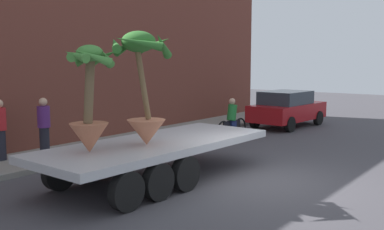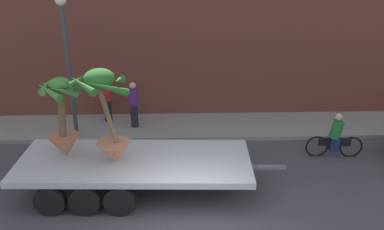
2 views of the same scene
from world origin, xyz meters
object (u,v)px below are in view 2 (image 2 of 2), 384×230
pedestrian_near_gate (134,104)px  pedestrian_far_left (107,99)px  cyclist (335,138)px  potted_palm_middle (63,122)px  potted_palm_rear (107,117)px  street_lamp (67,50)px  flatbed_trailer (125,166)px

pedestrian_near_gate → pedestrian_far_left: size_ratio=1.00×
cyclist → pedestrian_far_left: bearing=160.3°
potted_palm_middle → potted_palm_rear: bearing=-16.2°
potted_palm_middle → pedestrian_near_gate: bearing=69.1°
street_lamp → potted_palm_middle: bearing=-80.1°
potted_palm_rear → pedestrian_far_left: (-0.86, 4.66, -1.26)m
potted_palm_rear → flatbed_trailer: bearing=23.1°
pedestrian_far_left → potted_palm_middle: bearing=-95.2°
cyclist → street_lamp: street_lamp is taller
pedestrian_far_left → street_lamp: (-0.92, -1.26, 2.19)m
potted_palm_rear → potted_palm_middle: potted_palm_rear is taller
cyclist → street_lamp: 9.11m
pedestrian_far_left → flatbed_trailer: bearing=-74.9°
flatbed_trailer → pedestrian_near_gate: bearing=92.3°
pedestrian_near_gate → street_lamp: bearing=-159.7°
potted_palm_middle → cyclist: bearing=10.8°
flatbed_trailer → street_lamp: size_ratio=1.52×
flatbed_trailer → cyclist: size_ratio=4.00×
potted_palm_rear → cyclist: potted_palm_rear is taller
potted_palm_middle → pedestrian_far_left: 4.42m
flatbed_trailer → potted_palm_rear: 1.58m
potted_palm_rear → pedestrian_far_left: potted_palm_rear is taller
potted_palm_middle → pedestrian_near_gate: potted_palm_middle is taller
cyclist → potted_palm_middle: bearing=-169.2°
potted_palm_rear → street_lamp: street_lamp is taller
pedestrian_near_gate → cyclist: bearing=-18.5°
flatbed_trailer → cyclist: cyclist is taller
pedestrian_far_left → pedestrian_near_gate: bearing=-26.7°
pedestrian_far_left → street_lamp: 2.69m
pedestrian_near_gate → pedestrian_far_left: bearing=153.3°
pedestrian_near_gate → pedestrian_far_left: 1.18m
cyclist → street_lamp: bearing=170.2°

